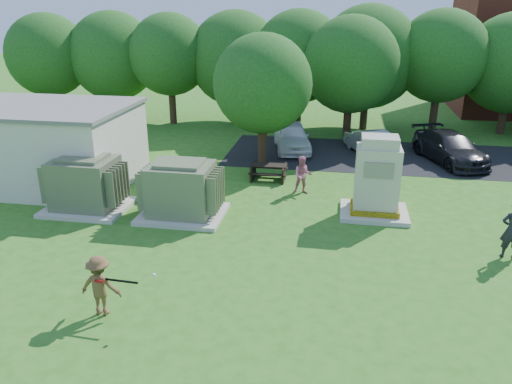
% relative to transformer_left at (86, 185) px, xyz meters
% --- Properties ---
extents(ground, '(120.00, 120.00, 0.00)m').
position_rel_transformer_left_xyz_m(ground, '(6.50, -4.50, -0.97)').
color(ground, '#2D6619').
rests_on(ground, ground).
extents(service_building, '(10.00, 5.00, 3.20)m').
position_rel_transformer_left_xyz_m(service_building, '(-4.50, 2.50, 0.63)').
color(service_building, beige).
rests_on(service_building, ground).
extents(service_building_roof, '(10.20, 5.20, 0.15)m').
position_rel_transformer_left_xyz_m(service_building_roof, '(-4.50, 2.50, 2.31)').
color(service_building_roof, slate).
rests_on(service_building_roof, service_building).
extents(parking_strip, '(20.00, 6.00, 0.01)m').
position_rel_transformer_left_xyz_m(parking_strip, '(13.50, 9.00, -0.96)').
color(parking_strip, '#232326').
rests_on(parking_strip, ground).
extents(transformer_left, '(3.00, 2.40, 2.07)m').
position_rel_transformer_left_xyz_m(transformer_left, '(0.00, 0.00, 0.00)').
color(transformer_left, beige).
rests_on(transformer_left, ground).
extents(transformer_right, '(3.00, 2.40, 2.07)m').
position_rel_transformer_left_xyz_m(transformer_right, '(3.70, 0.00, 0.00)').
color(transformer_right, beige).
rests_on(transformer_right, ground).
extents(generator_cabinet, '(2.42, 1.98, 2.95)m').
position_rel_transformer_left_xyz_m(generator_cabinet, '(10.57, 1.32, 0.32)').
color(generator_cabinet, beige).
rests_on(generator_cabinet, ground).
extents(picnic_table, '(1.60, 1.20, 0.68)m').
position_rel_transformer_left_xyz_m(picnic_table, '(6.18, 4.50, -0.54)').
color(picnic_table, black).
rests_on(picnic_table, ground).
extents(batter, '(1.03, 0.60, 1.58)m').
position_rel_transformer_left_xyz_m(batter, '(3.62, -6.21, -0.18)').
color(batter, brown).
rests_on(batter, ground).
extents(person_by_generator, '(0.67, 0.45, 1.82)m').
position_rel_transformer_left_xyz_m(person_by_generator, '(14.45, -1.32, -0.06)').
color(person_by_generator, black).
rests_on(person_by_generator, ground).
extents(person_at_picnic, '(0.83, 0.69, 1.56)m').
position_rel_transformer_left_xyz_m(person_at_picnic, '(7.79, 3.05, -0.19)').
color(person_at_picnic, '#C66983').
rests_on(person_at_picnic, ground).
extents(car_white, '(2.54, 4.51, 1.45)m').
position_rel_transformer_left_xyz_m(car_white, '(6.68, 9.40, -0.25)').
color(car_white, white).
rests_on(car_white, ground).
extents(car_silver_a, '(2.76, 4.18, 1.30)m').
position_rel_transformer_left_xyz_m(car_silver_a, '(10.69, 9.26, -0.32)').
color(car_silver_a, silver).
rests_on(car_silver_a, ground).
extents(car_dark, '(3.59, 5.24, 1.41)m').
position_rel_transformer_left_xyz_m(car_dark, '(14.45, 8.63, -0.27)').
color(car_dark, black).
rests_on(car_dark, ground).
extents(batting_equipment, '(1.52, 0.19, 0.32)m').
position_rel_transformer_left_xyz_m(batting_equipment, '(4.27, -6.32, 0.11)').
color(batting_equipment, black).
rests_on(batting_equipment, ground).
extents(tree_row, '(41.30, 13.30, 7.30)m').
position_rel_transformer_left_xyz_m(tree_row, '(8.25, 14.00, 3.18)').
color(tree_row, '#47301E').
rests_on(tree_row, ground).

